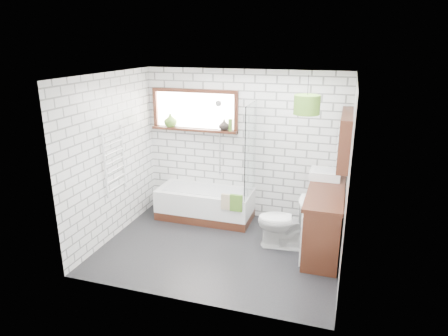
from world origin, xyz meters
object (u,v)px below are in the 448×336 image
(basin, at_px, (325,174))
(toilet, at_px, (284,222))
(pendant, at_px, (307,105))
(vanity, at_px, (324,219))
(bathtub, at_px, (205,204))

(basin, height_order, toilet, basin)
(toilet, height_order, pendant, pendant)
(basin, xyz_separation_m, toilet, (-0.50, -0.65, -0.58))
(basin, height_order, pendant, pendant)
(pendant, bearing_deg, toilet, -142.84)
(pendant, bearing_deg, vanity, -1.06)
(vanity, xyz_separation_m, toilet, (-0.56, -0.15, -0.06))
(basin, bearing_deg, bathtub, -178.61)
(vanity, bearing_deg, toilet, -165.28)
(vanity, height_order, pendant, pendant)
(bathtub, relative_size, pendant, 4.50)
(vanity, relative_size, toilet, 1.99)
(toilet, xyz_separation_m, pendant, (0.20, 0.15, 1.70))
(basin, relative_size, pendant, 1.26)
(vanity, bearing_deg, pendant, 178.94)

